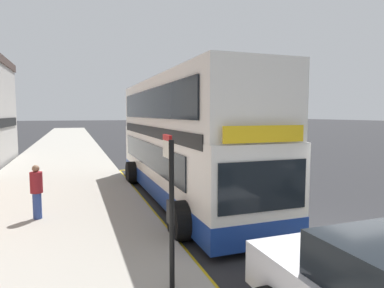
% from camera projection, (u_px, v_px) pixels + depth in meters
% --- Properties ---
extents(ground_plane, '(260.00, 260.00, 0.00)m').
position_uv_depth(ground_plane, '(131.00, 141.00, 38.00)').
color(ground_plane, '#28282B').
extents(pavement_near, '(6.00, 76.00, 0.14)m').
position_uv_depth(pavement_near, '(66.00, 143.00, 35.65)').
color(pavement_near, '#A39E93').
rests_on(pavement_near, ground).
extents(double_decker_bus, '(3.16, 11.37, 4.40)m').
position_uv_depth(double_decker_bus, '(182.00, 143.00, 12.35)').
color(double_decker_bus, white).
rests_on(double_decker_bus, ground).
extents(bus_bay_markings, '(3.14, 14.37, 0.01)m').
position_uv_depth(bus_bay_markings, '(185.00, 199.00, 12.30)').
color(bus_bay_markings, gold).
rests_on(bus_bay_markings, ground).
extents(bus_stop_sign, '(0.09, 0.51, 2.64)m').
position_uv_depth(bus_stop_sign, '(170.00, 198.00, 5.69)').
color(bus_stop_sign, black).
rests_on(bus_stop_sign, pavement_near).
extents(pedestrian_waiting_near_sign, '(0.34, 0.34, 1.55)m').
position_uv_depth(pedestrian_waiting_near_sign, '(37.00, 190.00, 9.48)').
color(pedestrian_waiting_near_sign, '#33478C').
rests_on(pedestrian_waiting_near_sign, pavement_near).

